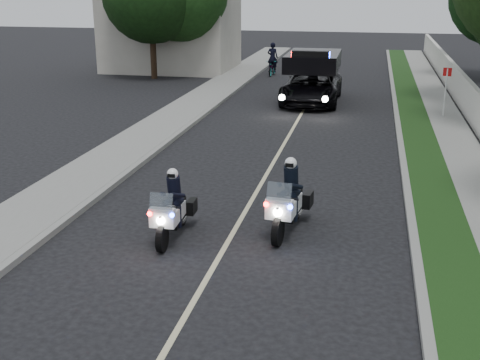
# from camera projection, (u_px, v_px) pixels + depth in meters

# --- Properties ---
(ground) EXTENTS (120.00, 120.00, 0.00)m
(ground) POSITION_uv_depth(u_px,v_px,m) (234.00, 231.00, 14.35)
(ground) COLOR black
(ground) RESTS_ON ground
(curb_right) EXTENTS (0.20, 60.00, 0.15)m
(curb_right) POSITION_uv_depth(u_px,v_px,m) (399.00, 136.00, 22.80)
(curb_right) COLOR gray
(curb_right) RESTS_ON ground
(grass_verge) EXTENTS (1.20, 60.00, 0.16)m
(grass_verge) POSITION_uv_depth(u_px,v_px,m) (419.00, 137.00, 22.66)
(grass_verge) COLOR #193814
(grass_verge) RESTS_ON ground
(sidewalk_right) EXTENTS (1.40, 60.00, 0.16)m
(sidewalk_right) POSITION_uv_depth(u_px,v_px,m) (456.00, 139.00, 22.40)
(sidewalk_right) COLOR gray
(sidewalk_right) RESTS_ON ground
(curb_left) EXTENTS (0.20, 60.00, 0.15)m
(curb_left) POSITION_uv_depth(u_px,v_px,m) (189.00, 126.00, 24.44)
(curb_left) COLOR gray
(curb_left) RESTS_ON ground
(sidewalk_left) EXTENTS (2.00, 60.00, 0.16)m
(sidewalk_left) POSITION_uv_depth(u_px,v_px,m) (163.00, 125.00, 24.65)
(sidewalk_left) COLOR gray
(sidewalk_left) RESTS_ON ground
(building_far) EXTENTS (8.00, 6.00, 7.00)m
(building_far) POSITION_uv_depth(u_px,v_px,m) (171.00, 15.00, 39.42)
(building_far) COLOR #A8A396
(building_far) RESTS_ON ground
(lane_marking) EXTENTS (0.12, 50.00, 0.01)m
(lane_marking) POSITION_uv_depth(u_px,v_px,m) (290.00, 133.00, 23.64)
(lane_marking) COLOR #BFB78C
(lane_marking) RESTS_ON ground
(police_moto_left) EXTENTS (0.73, 1.92, 1.62)m
(police_moto_left) POSITION_uv_depth(u_px,v_px,m) (173.00, 237.00, 14.05)
(police_moto_left) COLOR silver
(police_moto_left) RESTS_ON ground
(police_moto_right) EXTENTS (0.96, 2.15, 1.77)m
(police_moto_right) POSITION_uv_depth(u_px,v_px,m) (287.00, 231.00, 14.39)
(police_moto_right) COLOR white
(police_moto_right) RESTS_ON ground
(police_suv) EXTENTS (2.63, 5.68, 2.76)m
(police_suv) POSITION_uv_depth(u_px,v_px,m) (311.00, 103.00, 29.49)
(police_suv) COLOR black
(police_suv) RESTS_ON ground
(bicycle) EXTENTS (0.67, 1.82, 0.95)m
(bicycle) POSITION_uv_depth(u_px,v_px,m) (272.00, 75.00, 38.01)
(bicycle) COLOR black
(bicycle) RESTS_ON ground
(cyclist) EXTENTS (0.69, 0.49, 1.82)m
(cyclist) POSITION_uv_depth(u_px,v_px,m) (272.00, 75.00, 38.01)
(cyclist) COLOR black
(cyclist) RESTS_ON ground
(sign_post) EXTENTS (0.43, 0.43, 2.25)m
(sign_post) POSITION_uv_depth(u_px,v_px,m) (442.00, 119.00, 25.92)
(sign_post) COLOR #AE0C20
(sign_post) RESTS_ON ground
(tree_left_near) EXTENTS (6.50, 6.50, 9.61)m
(tree_left_near) POSITION_uv_depth(u_px,v_px,m) (182.00, 76.00, 37.76)
(tree_left_near) COLOR #1B4216
(tree_left_near) RESTS_ON ground
(tree_left_far) EXTENTS (7.46, 7.46, 9.51)m
(tree_left_far) POSITION_uv_depth(u_px,v_px,m) (154.00, 79.00, 36.78)
(tree_left_far) COLOR black
(tree_left_far) RESTS_ON ground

